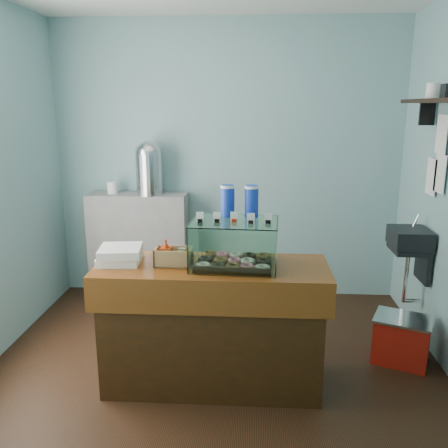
# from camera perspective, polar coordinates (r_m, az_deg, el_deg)

# --- Properties ---
(ground) EXTENTS (3.50, 3.50, 0.00)m
(ground) POSITION_cam_1_polar(r_m,az_deg,el_deg) (3.87, -1.02, -16.43)
(ground) COLOR black
(ground) RESTS_ON ground
(room_shell) EXTENTS (3.54, 3.04, 2.82)m
(room_shell) POSITION_cam_1_polar(r_m,az_deg,el_deg) (3.35, -0.70, 9.60)
(room_shell) COLOR #7BB3B2
(room_shell) RESTS_ON ground
(counter) EXTENTS (1.60, 0.60, 0.90)m
(counter) POSITION_cam_1_polar(r_m,az_deg,el_deg) (3.43, -1.41, -11.99)
(counter) COLOR #3F200C
(counter) RESTS_ON ground
(back_shelf) EXTENTS (1.00, 0.32, 1.10)m
(back_shelf) POSITION_cam_1_polar(r_m,az_deg,el_deg) (5.00, -10.15, -2.62)
(back_shelf) COLOR #949496
(back_shelf) RESTS_ON ground
(display_case) EXTENTS (0.60, 0.46, 0.54)m
(display_case) POSITION_cam_1_polar(r_m,az_deg,el_deg) (3.23, 1.41, -2.05)
(display_case) COLOR #372110
(display_case) RESTS_ON counter
(condiment_crate) EXTENTS (0.25, 0.15, 0.19)m
(condiment_crate) POSITION_cam_1_polar(r_m,az_deg,el_deg) (3.27, -6.27, -3.84)
(condiment_crate) COLOR #A68653
(condiment_crate) RESTS_ON counter
(pastry_boxes) EXTENTS (0.32, 0.32, 0.11)m
(pastry_boxes) POSITION_cam_1_polar(r_m,az_deg,el_deg) (3.38, -12.38, -3.63)
(pastry_boxes) COLOR white
(pastry_boxes) RESTS_ON counter
(coffee_urn) EXTENTS (0.29, 0.29, 0.54)m
(coffee_urn) POSITION_cam_1_polar(r_m,az_deg,el_deg) (4.78, -9.02, 6.87)
(coffee_urn) COLOR silver
(coffee_urn) RESTS_ON back_shelf
(red_cooler) EXTENTS (0.51, 0.46, 0.37)m
(red_cooler) POSITION_cam_1_polar(r_m,az_deg,el_deg) (4.06, 20.57, -12.89)
(red_cooler) COLOR red
(red_cooler) RESTS_ON ground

